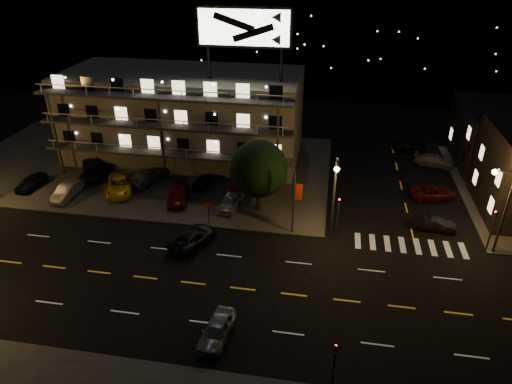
% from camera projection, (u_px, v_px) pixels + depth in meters
% --- Properties ---
extents(ground, '(140.00, 140.00, 0.00)m').
position_uv_depth(ground, '(218.00, 286.00, 35.81)').
color(ground, black).
rests_on(ground, ground).
extents(curb_nw, '(44.00, 24.00, 0.15)m').
position_uv_depth(curb_nw, '(145.00, 165.00, 55.17)').
color(curb_nw, '#343432').
rests_on(curb_nw, ground).
extents(motel, '(28.00, 13.80, 18.10)m').
position_uv_depth(motel, '(184.00, 115.00, 55.40)').
color(motel, gray).
rests_on(motel, ground).
extents(hill_backdrop, '(120.00, 25.00, 24.00)m').
position_uv_depth(hill_backdrop, '(270.00, 13.00, 90.70)').
color(hill_backdrop, black).
rests_on(hill_backdrop, ground).
extents(streetlight_nc, '(0.44, 1.92, 8.00)m').
position_uv_depth(streetlight_nc, '(334.00, 192.00, 39.04)').
color(streetlight_nc, '#2D2D30').
rests_on(streetlight_nc, ground).
extents(streetlight_ne, '(1.92, 0.44, 8.00)m').
position_uv_depth(streetlight_ne, '(503.00, 203.00, 37.32)').
color(streetlight_ne, '#2D2D30').
rests_on(streetlight_ne, ground).
extents(signal_nw, '(0.20, 0.27, 4.60)m').
position_uv_depth(signal_nw, '(338.00, 213.00, 40.59)').
color(signal_nw, '#2D2D30').
rests_on(signal_nw, ground).
extents(signal_sw, '(0.20, 0.27, 4.60)m').
position_uv_depth(signal_sw, '(334.00, 365.00, 25.89)').
color(signal_sw, '#2D2D30').
rests_on(signal_sw, ground).
extents(signal_ne, '(0.27, 0.20, 4.60)m').
position_uv_depth(signal_ne, '(493.00, 226.00, 38.66)').
color(signal_ne, '#2D2D30').
rests_on(signal_ne, ground).
extents(banner_north, '(0.83, 0.16, 6.40)m').
position_uv_depth(banner_north, '(294.00, 201.00, 40.68)').
color(banner_north, '#2D2D30').
rests_on(banner_north, ground).
extents(stop_sign, '(0.91, 0.11, 2.61)m').
position_uv_depth(stop_sign, '(208.00, 209.00, 42.85)').
color(stop_sign, '#2D2D30').
rests_on(stop_sign, ground).
extents(tree, '(5.80, 5.59, 7.30)m').
position_uv_depth(tree, '(258.00, 170.00, 43.81)').
color(tree, black).
rests_on(tree, curb_nw).
extents(lot_car_0, '(2.05, 4.21, 1.39)m').
position_uv_depth(lot_car_0, '(31.00, 182.00, 49.60)').
color(lot_car_0, black).
rests_on(lot_car_0, curb_nw).
extents(lot_car_1, '(1.66, 4.48, 1.46)m').
position_uv_depth(lot_car_1, '(67.00, 191.00, 47.70)').
color(lot_car_1, gray).
rests_on(lot_car_1, curb_nw).
extents(lot_car_2, '(4.35, 6.06, 1.53)m').
position_uv_depth(lot_car_2, '(120.00, 185.00, 48.88)').
color(lot_car_2, yellow).
rests_on(lot_car_2, curb_nw).
extents(lot_car_3, '(2.93, 5.16, 1.41)m').
position_uv_depth(lot_car_3, '(178.00, 195.00, 47.06)').
color(lot_car_3, '#5A110C').
rests_on(lot_car_3, curb_nw).
extents(lot_car_4, '(2.20, 4.39, 1.44)m').
position_uv_depth(lot_car_4, '(231.00, 201.00, 45.81)').
color(lot_car_4, gray).
rests_on(lot_car_4, curb_nw).
extents(lot_car_5, '(3.39, 4.86, 1.52)m').
position_uv_depth(lot_car_5, '(91.00, 165.00, 53.34)').
color(lot_car_5, black).
rests_on(lot_car_5, curb_nw).
extents(lot_car_6, '(2.36, 5.04, 1.40)m').
position_uv_depth(lot_car_6, '(98.00, 171.00, 51.99)').
color(lot_car_6, black).
rests_on(lot_car_6, curb_nw).
extents(lot_car_7, '(3.43, 5.54, 1.50)m').
position_uv_depth(lot_car_7, '(148.00, 176.00, 50.80)').
color(lot_car_7, gray).
rests_on(lot_car_7, curb_nw).
extents(lot_car_8, '(1.93, 3.78, 1.23)m').
position_uv_depth(lot_car_8, '(204.00, 181.00, 50.07)').
color(lot_car_8, black).
rests_on(lot_car_8, curb_nw).
extents(lot_car_9, '(2.74, 4.28, 1.33)m').
position_uv_depth(lot_car_9, '(244.00, 182.00, 49.58)').
color(lot_car_9, '#5A110C').
rests_on(lot_car_9, curb_nw).
extents(side_car_0, '(4.05, 1.74, 1.30)m').
position_uv_depth(side_car_0, '(434.00, 224.00, 42.55)').
color(side_car_0, black).
rests_on(side_car_0, ground).
extents(side_car_1, '(5.10, 3.36, 1.30)m').
position_uv_depth(side_car_1, '(433.00, 192.00, 47.94)').
color(side_car_1, '#5A110C').
rests_on(side_car_1, ground).
extents(side_car_2, '(5.01, 2.83, 1.37)m').
position_uv_depth(side_car_2, '(434.00, 161.00, 54.90)').
color(side_car_2, gray).
rests_on(side_car_2, ground).
extents(side_car_3, '(4.34, 1.92, 1.45)m').
position_uv_depth(side_car_3, '(409.00, 145.00, 58.91)').
color(side_car_3, black).
rests_on(side_car_3, ground).
extents(road_car_east, '(2.16, 4.39, 1.44)m').
position_uv_depth(road_car_east, '(217.00, 330.00, 30.74)').
color(road_car_east, gray).
rests_on(road_car_east, ground).
extents(road_car_west, '(4.09, 5.55, 1.40)m').
position_uv_depth(road_car_west, '(193.00, 237.00, 40.48)').
color(road_car_west, black).
rests_on(road_car_west, ground).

